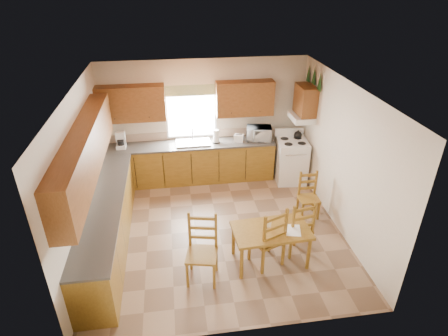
{
  "coord_description": "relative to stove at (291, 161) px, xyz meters",
  "views": [
    {
      "loc": [
        -0.71,
        -5.61,
        4.39
      ],
      "look_at": [
        0.15,
        0.3,
        1.15
      ],
      "focal_mm": 30.0,
      "sensor_mm": 36.0,
      "label": 1
    }
  ],
  "objects": [
    {
      "name": "lower_cab_back",
      "position": [
        -2.25,
        0.34,
        -0.04
      ],
      "size": [
        3.75,
        0.6,
        0.88
      ],
      "primitive_type": "cube",
      "color": "brown",
      "rests_on": "floor"
    },
    {
      "name": "window_frame",
      "position": [
        -2.18,
        0.61,
        1.07
      ],
      "size": [
        1.13,
        0.02,
        1.18
      ],
      "primitive_type": "cube",
      "color": "white",
      "rests_on": "wall_back"
    },
    {
      "name": "counter_left",
      "position": [
        -3.83,
        -1.76,
        0.42
      ],
      "size": [
        0.63,
        3.6,
        0.04
      ],
      "primitive_type": "cube",
      "color": "#433F3B",
      "rests_on": "lower_cab_left"
    },
    {
      "name": "dining_table",
      "position": [
        -1.14,
        -2.57,
        -0.15
      ],
      "size": [
        1.27,
        0.77,
        0.66
      ],
      "primitive_type": "cube",
      "rotation": [
        0.0,
        0.0,
        0.05
      ],
      "color": "brown",
      "rests_on": "floor"
    },
    {
      "name": "wall_right",
      "position": [
        0.37,
        -1.61,
        0.87
      ],
      "size": [
        4.5,
        4.5,
        0.0
      ],
      "primitive_type": "plane",
      "color": "beige",
      "rests_on": "floor"
    },
    {
      "name": "microwave",
      "position": [
        -0.7,
        0.34,
        0.59
      ],
      "size": [
        0.56,
        0.45,
        0.3
      ],
      "primitive_type": "imported",
      "rotation": [
        0.0,
        0.0,
        -0.18
      ],
      "color": "white",
      "rests_on": "counter_back"
    },
    {
      "name": "paper_towel",
      "position": [
        -1.67,
        0.32,
        0.59
      ],
      "size": [
        0.17,
        0.17,
        0.3
      ],
      "primitive_type": "cylinder",
      "rotation": [
        0.0,
        0.0,
        -0.38
      ],
      "color": "white",
      "rests_on": "counter_back"
    },
    {
      "name": "coffeemaker",
      "position": [
        -3.73,
        0.34,
        0.59
      ],
      "size": [
        0.21,
        0.24,
        0.31
      ],
      "primitive_type": "cube",
      "rotation": [
        0.0,
        0.0,
        0.12
      ],
      "color": "white",
      "rests_on": "counter_back"
    },
    {
      "name": "floor",
      "position": [
        -1.88,
        -1.61,
        -0.48
      ],
      "size": [
        4.5,
        4.5,
        0.0
      ],
      "primitive_type": "plane",
      "color": "#806349",
      "rests_on": "ground"
    },
    {
      "name": "chair_near_left",
      "position": [
        -1.21,
        -2.59,
        0.07
      ],
      "size": [
        0.6,
        0.59,
        1.11
      ],
      "primitive_type": "cube",
      "rotation": [
        0.0,
        0.0,
        3.52
      ],
      "color": "brown",
      "rests_on": "floor"
    },
    {
      "name": "pine_decal_b",
      "position": [
        0.33,
        0.04,
        1.94
      ],
      "size": [
        0.22,
        0.22,
        0.36
      ],
      "primitive_type": "cone",
      "color": "#153714",
      "rests_on": "wall_right"
    },
    {
      "name": "window_valance",
      "position": [
        -2.18,
        0.58,
        1.57
      ],
      "size": [
        1.19,
        0.01,
        0.24
      ],
      "primitive_type": "cube",
      "color": "#3A5929",
      "rests_on": "wall_back"
    },
    {
      "name": "sink_basin",
      "position": [
        -2.18,
        0.34,
        0.46
      ],
      "size": [
        0.75,
        0.45,
        0.04
      ],
      "primitive_type": "cube",
      "color": "silver",
      "rests_on": "counter_back"
    },
    {
      "name": "ceiling",
      "position": [
        -1.88,
        -1.61,
        2.22
      ],
      "size": [
        4.5,
        4.5,
        0.0
      ],
      "primitive_type": "plane",
      "color": "brown",
      "rests_on": "floor"
    },
    {
      "name": "wall_left",
      "position": [
        -4.13,
        -1.61,
        0.87
      ],
      "size": [
        4.5,
        4.5,
        0.0
      ],
      "primitive_type": "plane",
      "color": "beige",
      "rests_on": "floor"
    },
    {
      "name": "upper_cab_stove",
      "position": [
        0.2,
        0.04,
        1.42
      ],
      "size": [
        0.33,
        0.62,
        0.62
      ],
      "primitive_type": "cube",
      "color": "brown",
      "rests_on": "wall_right"
    },
    {
      "name": "toaster",
      "position": [
        -1.16,
        0.29,
        0.52
      ],
      "size": [
        0.24,
        0.2,
        0.17
      ],
      "primitive_type": "cube",
      "rotation": [
        0.0,
        0.0,
        -0.39
      ],
      "color": "white",
      "rests_on": "counter_back"
    },
    {
      "name": "window_pane",
      "position": [
        -2.18,
        0.61,
        1.07
      ],
      "size": [
        1.05,
        0.01,
        1.1
      ],
      "primitive_type": "cube",
      "color": "white",
      "rests_on": "wall_back"
    },
    {
      "name": "upper_cab_back_right",
      "position": [
        -1.02,
        0.48,
        1.37
      ],
      "size": [
        1.25,
        0.33,
        0.75
      ],
      "primitive_type": "cube",
      "color": "brown",
      "rests_on": "wall_back"
    },
    {
      "name": "wall_back",
      "position": [
        -1.88,
        0.64,
        0.87
      ],
      "size": [
        4.5,
        4.5,
        0.0
      ],
      "primitive_type": "plane",
      "color": "beige",
      "rests_on": "floor"
    },
    {
      "name": "table_card",
      "position": [
        -1.18,
        -2.52,
        0.23
      ],
      "size": [
        0.09,
        0.04,
        0.11
      ],
      "primitive_type": "cube",
      "rotation": [
        0.0,
        0.0,
        -0.21
      ],
      "color": "white",
      "rests_on": "dining_table"
    },
    {
      "name": "upper_cab_back_left",
      "position": [
        -3.43,
        0.48,
        1.37
      ],
      "size": [
        1.41,
        0.33,
        0.75
      ],
      "primitive_type": "cube",
      "color": "brown",
      "rests_on": "wall_back"
    },
    {
      "name": "chair_near_right",
      "position": [
        -0.63,
        -2.35,
        0.04
      ],
      "size": [
        0.51,
        0.49,
        1.05
      ],
      "primitive_type": "cube",
      "rotation": [
        0.0,
        0.0,
        3.31
      ],
      "color": "brown",
      "rests_on": "floor"
    },
    {
      "name": "chair_far_right",
      "position": [
        -0.07,
        -1.41,
        -0.03
      ],
      "size": [
        0.39,
        0.37,
        0.91
      ],
      "primitive_type": "cube",
      "rotation": [
        0.0,
        0.0,
        -0.01
      ],
      "color": "brown",
      "rests_on": "floor"
    },
    {
      "name": "pine_decal_c",
      "position": [
        0.33,
        0.36,
        1.9
      ],
      "size": [
        0.22,
        0.22,
        0.36
      ],
      "primitive_type": "cone",
      "color": "#153714",
      "rests_on": "wall_right"
    },
    {
      "name": "upper_cab_left",
      "position": [
        -3.96,
        -1.76,
        1.37
      ],
      "size": [
        0.33,
        3.6,
        0.75
      ],
      "primitive_type": "cube",
      "color": "brown",
      "rests_on": "wall_left"
    },
    {
      "name": "range_hood",
      "position": [
        0.15,
        0.04,
        1.04
      ],
      "size": [
        0.44,
        0.62,
        0.12
      ],
      "primitive_type": "cube",
      "color": "white",
      "rests_on": "wall_right"
    },
    {
      "name": "stove",
      "position": [
        0.0,
        0.0,
        0.0
      ],
      "size": [
        0.71,
        0.73,
        0.97
      ],
      "primitive_type": "cube",
      "rotation": [
        0.0,
        0.0,
        -0.1
      ],
      "color": "white",
      "rests_on": "floor"
    },
    {
      "name": "lower_cab_left",
      "position": [
        -3.83,
        -1.76,
        -0.04
      ],
      "size": [
        0.6,
        3.6,
        0.88
      ],
      "primitive_type": "cube",
      "color": "brown",
      "rests_on": "floor"
    },
    {
      "name": "wall_front",
      "position": [
        -1.88,
        -3.86,
        0.87
      ],
      "size": [
        4.5,
        4.5,
        0.0
      ],
      "primitive_type": "plane",
      "color": "beige",
      "rests_on": "floor"
    },
    {
      "name": "counter_back",
      "position": [
        -2.25,
        0.34,
        0.42
      ],
      "size": [
        3.75,
        0.63,
        0.04
      ],
      "primitive_type": "cube",
      "color": "#433F3B",
      "rests_on": "lower_cab_back"
    },
    {
      "name": "chair_far_left",
      "position": [
        -2.29,
        -2.81,
        0.08
      ],
      "size": [
        0.55,
        0.54,
        1.12
      ],
      "primitive_type": "cube",
      "rotation": [
        0.0,
        0.0,
        -0.21
      ],
      "color": "brown",
      "rests_on": "floor"
    },
    {
      "name": "table_paper",
      "position": [
        -0.81,
        -2.65,
        0.18
      ],
      "size": [
        0.29,
        0.35,
        0.0
      ],
      "primitive_type": "cube",
      "rotation": [
        0.0,
        0.0,
        -0.23
      ],
      "color": "white",
      "rests_on": "dining_table"
    },
    {
      "name": "backsplash",
      "position": [
        -2.25,
        0.63,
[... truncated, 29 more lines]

